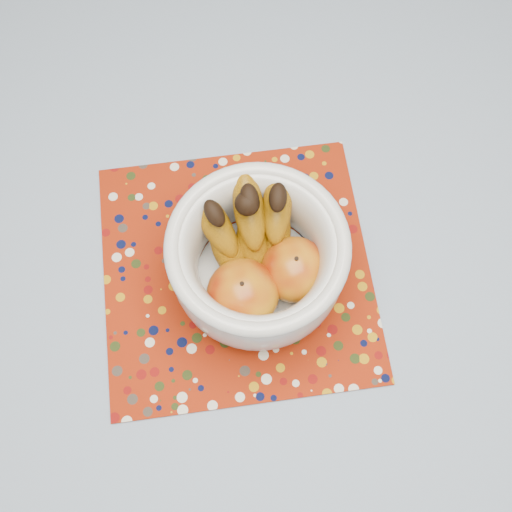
# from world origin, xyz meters

# --- Properties ---
(table) EXTENTS (1.20, 1.20, 0.75)m
(table) POSITION_xyz_m (0.00, 0.00, 0.67)
(table) COLOR brown
(table) RESTS_ON ground
(tablecloth) EXTENTS (1.32, 1.32, 0.01)m
(tablecloth) POSITION_xyz_m (0.00, 0.00, 0.76)
(tablecloth) COLOR slate
(tablecloth) RESTS_ON table
(placemat) EXTENTS (0.42, 0.42, 0.00)m
(placemat) POSITION_xyz_m (-0.02, -0.00, 0.76)
(placemat) COLOR maroon
(placemat) RESTS_ON tablecloth
(fruit_bowl) EXTENTS (0.21, 0.22, 0.15)m
(fruit_bowl) POSITION_xyz_m (0.00, -0.02, 0.84)
(fruit_bowl) COLOR silver
(fruit_bowl) RESTS_ON placemat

